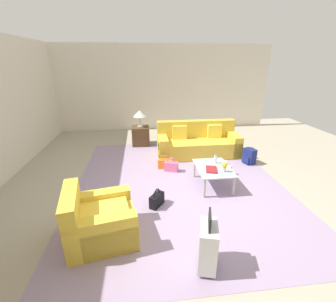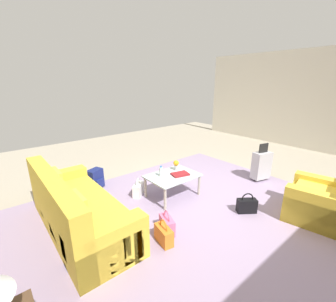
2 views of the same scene
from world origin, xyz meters
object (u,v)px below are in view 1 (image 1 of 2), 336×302
(handbag_pink, at_px, (171,166))
(handbag_white, at_px, (224,169))
(flower_vase, at_px, (225,166))
(handbag_black, at_px, (157,200))
(coffee_table, at_px, (213,170))
(side_table, at_px, (141,136))
(couch, at_px, (197,144))
(armchair, at_px, (97,223))
(coffee_table_book, at_px, (211,169))
(water_bottle, at_px, (215,159))
(suitcase_silver, at_px, (208,246))
(handbag_orange, at_px, (165,164))
(backpack_navy, at_px, (249,156))
(table_lamp, at_px, (140,114))

(handbag_pink, distance_m, handbag_white, 1.26)
(flower_vase, bearing_deg, handbag_black, 104.96)
(flower_vase, bearing_deg, coffee_table, 34.29)
(side_table, xyz_separation_m, handbag_black, (-3.39, -0.26, -0.16))
(side_table, xyz_separation_m, handbag_white, (-2.30, -1.94, -0.16))
(couch, height_order, armchair, couch)
(coffee_table, distance_m, flower_vase, 0.32)
(flower_vase, bearing_deg, couch, 1.42)
(handbag_white, bearing_deg, coffee_table_book, 139.54)
(flower_vase, bearing_deg, side_table, 28.65)
(couch, xyz_separation_m, handbag_white, (-1.30, -0.34, -0.18))
(water_bottle, height_order, handbag_black, water_bottle)
(coffee_table_book, distance_m, side_table, 3.25)
(flower_vase, height_order, suitcase_silver, suitcase_silver)
(handbag_orange, bearing_deg, backpack_navy, -89.05)
(coffee_table_book, height_order, handbag_black, coffee_table_book)
(coffee_table_book, relative_size, flower_vase, 1.55)
(water_bottle, height_order, flower_vase, flower_vase)
(coffee_table_book, height_order, handbag_pink, coffee_table_book)
(handbag_black, bearing_deg, side_table, 4.45)
(flower_vase, relative_size, handbag_orange, 0.57)
(handbag_orange, bearing_deg, handbag_black, 168.74)
(table_lamp, height_order, handbag_orange, table_lamp)
(handbag_white, height_order, handbag_black, same)
(handbag_pink, height_order, handbag_white, same)
(coffee_table, xyz_separation_m, handbag_white, (0.50, -0.44, -0.25))
(side_table, height_order, handbag_pink, side_table)
(coffee_table, height_order, handbag_white, coffee_table)
(backpack_navy, bearing_deg, armchair, 123.72)
(couch, relative_size, handbag_black, 6.28)
(couch, height_order, coffee_table, couch)
(handbag_black, bearing_deg, coffee_table, -64.47)
(couch, distance_m, table_lamp, 2.01)
(water_bottle, bearing_deg, coffee_table, 153.43)
(flower_vase, distance_m, handbag_white, 0.88)
(water_bottle, height_order, suitcase_silver, suitcase_silver)
(couch, height_order, flower_vase, couch)
(side_table, distance_m, handbag_pink, 2.15)
(water_bottle, distance_m, handbag_white, 0.60)
(couch, relative_size, table_lamp, 4.39)
(couch, distance_m, handbag_white, 1.36)
(coffee_table_book, height_order, handbag_orange, coffee_table_book)
(couch, height_order, table_lamp, table_lamp)
(handbag_pink, xyz_separation_m, handbag_black, (-1.37, 0.45, 0.00))
(handbag_pink, relative_size, handbag_black, 1.00)
(armchair, bearing_deg, handbag_white, -55.32)
(coffee_table_book, distance_m, handbag_pink, 1.19)
(handbag_pink, bearing_deg, handbag_white, -103.21)
(coffee_table, distance_m, water_bottle, 0.27)
(coffee_table, height_order, handbag_orange, coffee_table)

